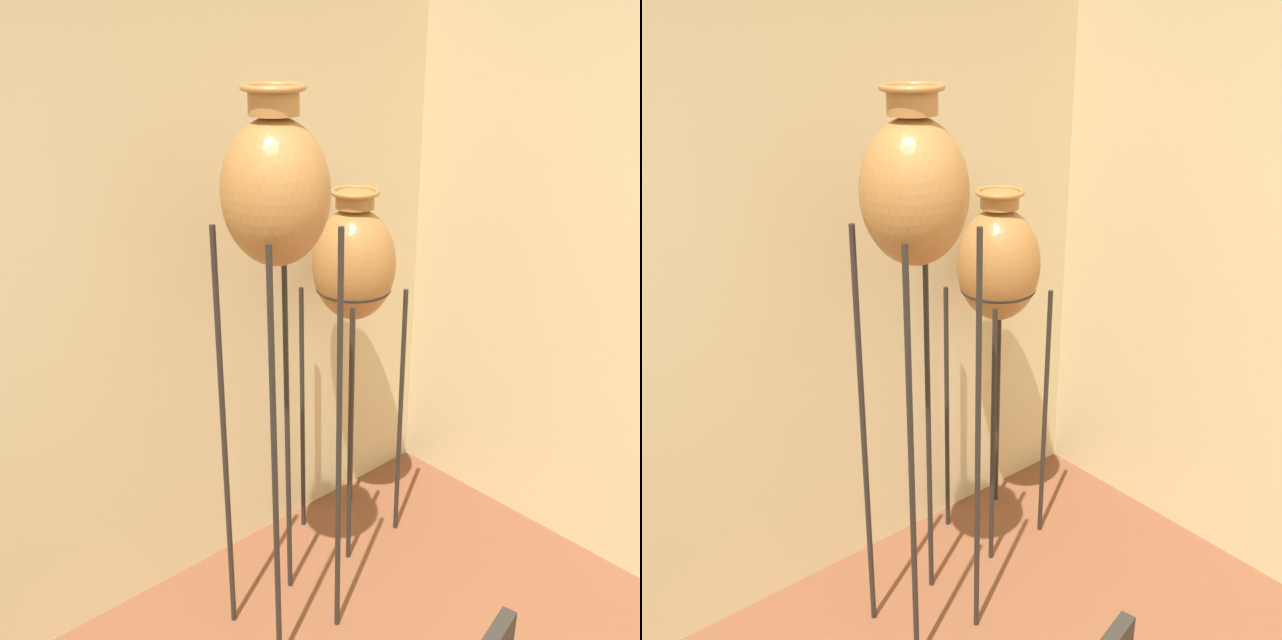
# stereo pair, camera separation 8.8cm
# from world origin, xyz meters

# --- Properties ---
(vase_stand_tall) EXTENTS (0.34, 0.34, 1.99)m
(vase_stand_tall) POSITION_xyz_m (0.82, 1.57, 1.65)
(vase_stand_tall) COLOR #28231E
(vase_stand_tall) RESTS_ON ground_plane
(vase_stand_medium) EXTENTS (0.33, 0.33, 1.56)m
(vase_stand_medium) POSITION_xyz_m (1.41, 1.83, 1.24)
(vase_stand_medium) COLOR #28231E
(vase_stand_medium) RESTS_ON ground_plane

